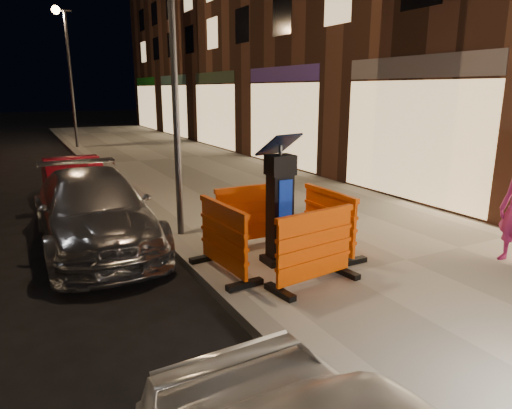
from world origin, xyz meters
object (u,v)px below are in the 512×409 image
barrier_front (315,248)px  barrier_bldgside (329,222)px  barrier_kerbside (223,239)px  car_silver (97,246)px  car_red (77,208)px  parking_kiosk (280,204)px  barrier_back (251,215)px

barrier_front → barrier_bldgside: same height
barrier_front → barrier_kerbside: 1.34m
barrier_front → car_silver: size_ratio=0.29×
barrier_kerbside → car_red: barrier_kerbside is taller
barrier_kerbside → barrier_bldgside: size_ratio=1.00×
barrier_kerbside → barrier_bldgside: same height
parking_kiosk → car_red: size_ratio=0.52×
barrier_back → car_red: barrier_back is taller
barrier_back → barrier_bldgside: bearing=-44.3°
barrier_bldgside → barrier_front: bearing=134.7°
barrier_back → barrier_kerbside: same height
barrier_back → barrier_bldgside: 1.34m
car_silver → barrier_back: bearing=-34.6°
car_silver → car_red: bearing=89.7°
car_silver → car_red: 3.13m
car_silver → barrier_front: bearing=-56.0°
parking_kiosk → barrier_back: size_ratio=1.40×
barrier_front → barrier_kerbside: size_ratio=1.00×
barrier_bldgside → barrier_back: bearing=44.7°
car_silver → barrier_kerbside: bearing=-61.2°
parking_kiosk → barrier_back: 1.04m
car_red → car_silver: bearing=-91.1°
barrier_kerbside → barrier_front: bearing=-139.3°
parking_kiosk → barrier_front: parking_kiosk is taller
barrier_front → car_red: 7.10m
car_silver → barrier_bldgside: bearing=-37.8°
barrier_back → barrier_bldgside: (0.95, -0.95, 0.00)m
barrier_kerbside → parking_kiosk: bearing=-94.3°
barrier_front → barrier_back: (0.00, 1.90, 0.00)m
barrier_front → barrier_back: size_ratio=1.00×
barrier_front → car_red: barrier_front is taller
parking_kiosk → car_red: bearing=109.7°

